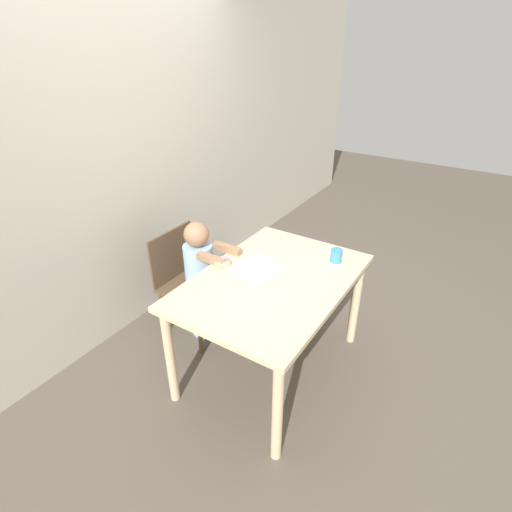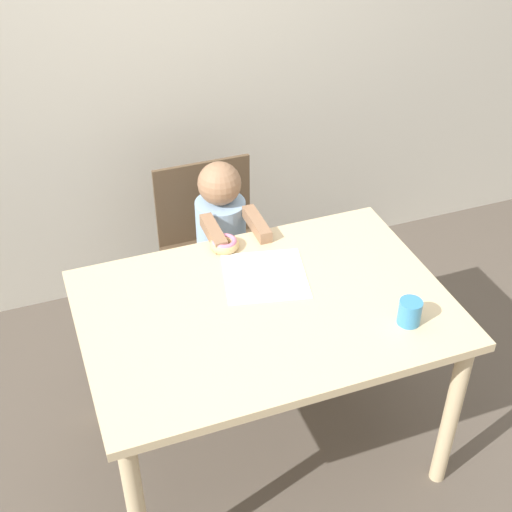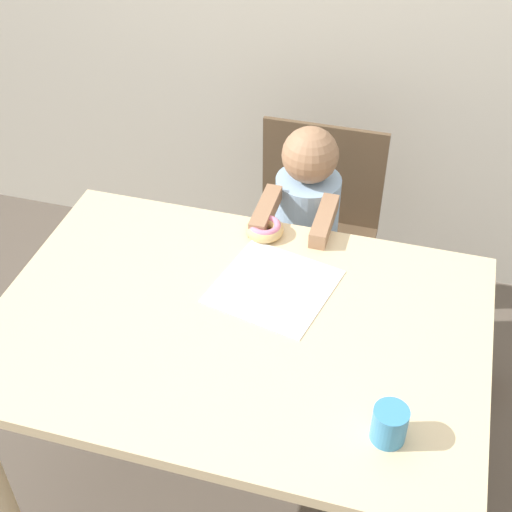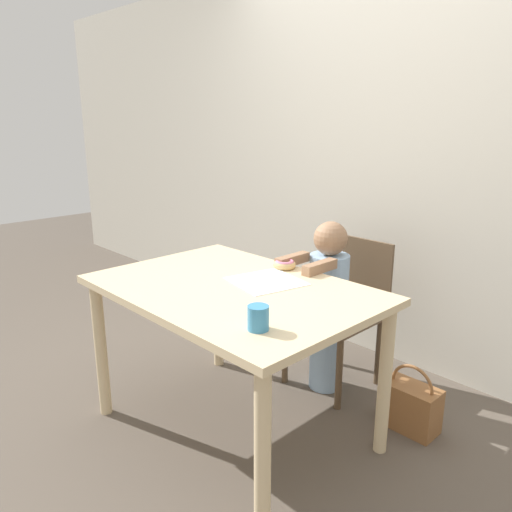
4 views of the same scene
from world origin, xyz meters
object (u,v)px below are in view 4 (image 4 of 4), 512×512
Objects in this scene: chair at (341,309)px; handbag at (410,405)px; cup at (258,318)px; donut at (285,264)px; child_figure at (327,304)px.

chair is 2.43× the size of handbag.
cup is at bearing -100.37° from handbag.
cup is (0.45, -0.63, 0.02)m from donut.
cup is at bearing -67.08° from child_figure.
chair reaches higher than handbag.
cup is at bearing -54.13° from donut.
chair is 1.15m from cup.
child_figure is at bearing 179.05° from handbag.
child_figure is at bearing -90.00° from chair.
donut is 0.77m from cup.
chair is at bearing 90.00° from child_figure.
child_figure is (-0.00, -0.13, 0.06)m from chair.
child_figure reaches higher than chair.
handbag is (0.54, -0.14, -0.32)m from chair.
handbag is at bearing 23.25° from donut.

